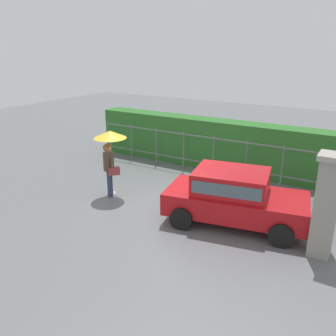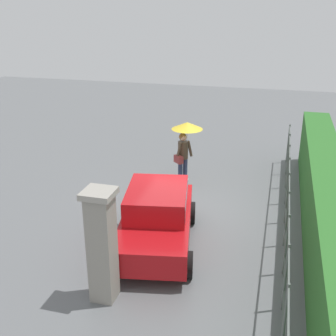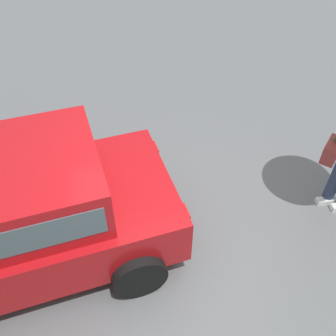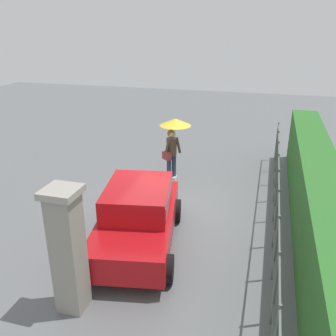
{
  "view_description": "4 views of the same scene",
  "coord_description": "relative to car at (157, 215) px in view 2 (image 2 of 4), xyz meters",
  "views": [
    {
      "loc": [
        4.79,
        -8.6,
        4.57
      ],
      "look_at": [
        -0.24,
        -0.2,
        1.16
      ],
      "focal_mm": 37.65,
      "sensor_mm": 36.0,
      "label": 1
    },
    {
      "loc": [
        10.8,
        2.4,
        5.69
      ],
      "look_at": [
        -0.51,
        -0.66,
        1.13
      ],
      "focal_mm": 45.42,
      "sensor_mm": 36.0,
      "label": 2
    },
    {
      "loc": [
        0.52,
        2.4,
        3.87
      ],
      "look_at": [
        0.13,
        -0.36,
        1.19
      ],
      "focal_mm": 39.98,
      "sensor_mm": 36.0,
      "label": 3
    },
    {
      "loc": [
        8.85,
        2.4,
        4.91
      ],
      "look_at": [
        -0.15,
        -0.14,
        1.21
      ],
      "focal_mm": 38.82,
      "sensor_mm": 36.0,
      "label": 4
    }
  ],
  "objects": [
    {
      "name": "gate_pillar",
      "position": [
        2.29,
        -0.44,
        0.44
      ],
      "size": [
        0.6,
        0.6,
        2.42
      ],
      "color": "gray",
      "rests_on": "ground"
    },
    {
      "name": "ground_plane",
      "position": [
        -1.86,
        0.3,
        -0.8
      ],
      "size": [
        40.0,
        40.0,
        0.0
      ],
      "primitive_type": "plane",
      "color": "slate"
    },
    {
      "name": "car",
      "position": [
        0.0,
        0.0,
        0.0
      ],
      "size": [
        3.95,
        2.4,
        1.48
      ],
      "rotation": [
        0.0,
        0.0,
        0.18
      ],
      "color": "#B71116",
      "rests_on": "ground"
    },
    {
      "name": "fence_section",
      "position": [
        -1.35,
        3.1,
        0.02
      ],
      "size": [
        11.17,
        0.05,
        1.5
      ],
      "color": "#59605B",
      "rests_on": "ground"
    },
    {
      "name": "hedge_row",
      "position": [
        -1.35,
        4.01,
        0.15
      ],
      "size": [
        12.12,
        0.9,
        1.9
      ],
      "primitive_type": "cube",
      "color": "#2D6B28",
      "rests_on": "ground"
    },
    {
      "name": "pedestrian",
      "position": [
        -4.02,
        -0.21,
        0.79
      ],
      "size": [
        1.02,
        1.02,
        2.11
      ],
      "rotation": [
        0.0,
        0.0,
        0.84
      ],
      "color": "#2D3856",
      "rests_on": "ground"
    }
  ]
}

